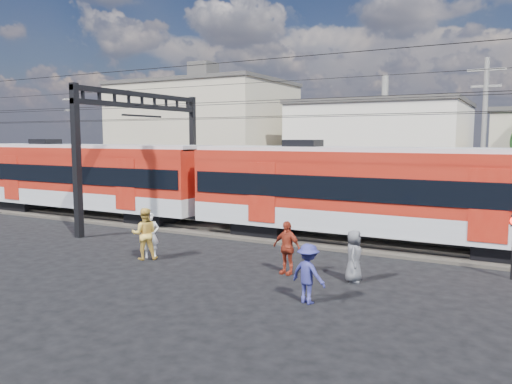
% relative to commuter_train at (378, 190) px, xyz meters
% --- Properties ---
extents(ground, '(120.00, 120.00, 0.00)m').
position_rel_commuter_train_xyz_m(ground, '(-2.59, -8.00, -2.40)').
color(ground, black).
rests_on(ground, ground).
extents(track_bed, '(70.00, 3.40, 0.12)m').
position_rel_commuter_train_xyz_m(track_bed, '(-2.59, 0.00, -2.34)').
color(track_bed, '#2D2823').
rests_on(track_bed, ground).
extents(rail_near, '(70.00, 0.12, 0.12)m').
position_rel_commuter_train_xyz_m(rail_near, '(-2.59, -0.75, -2.22)').
color(rail_near, '#59544C').
rests_on(rail_near, track_bed).
extents(rail_far, '(70.00, 0.12, 0.12)m').
position_rel_commuter_train_xyz_m(rail_far, '(-2.59, 0.75, -2.22)').
color(rail_far, '#59544C').
rests_on(rail_far, track_bed).
extents(commuter_train, '(50.30, 3.08, 4.17)m').
position_rel_commuter_train_xyz_m(commuter_train, '(0.00, 0.00, 0.00)').
color(commuter_train, black).
rests_on(commuter_train, ground).
extents(catenary, '(70.00, 9.30, 7.52)m').
position_rel_commuter_train_xyz_m(catenary, '(-11.24, -0.00, 2.73)').
color(catenary, black).
rests_on(catenary, ground).
extents(building_west, '(14.28, 10.20, 9.30)m').
position_rel_commuter_train_xyz_m(building_west, '(-19.59, 16.00, 2.25)').
color(building_west, tan).
rests_on(building_west, ground).
extents(building_midwest, '(12.24, 12.24, 7.30)m').
position_rel_commuter_train_xyz_m(building_midwest, '(-4.59, 19.00, 1.25)').
color(building_midwest, beige).
rests_on(building_midwest, ground).
extents(utility_pole_mid, '(1.80, 0.24, 8.50)m').
position_rel_commuter_train_xyz_m(utility_pole_mid, '(3.41, 7.00, 2.13)').
color(utility_pole_mid, slate).
rests_on(utility_pole_mid, ground).
extents(utility_pole_west, '(1.80, 0.24, 8.00)m').
position_rel_commuter_train_xyz_m(utility_pole_west, '(-24.59, 6.00, 1.88)').
color(utility_pole_west, slate).
rests_on(utility_pole_west, ground).
extents(pedestrian_a, '(0.72, 0.75, 1.73)m').
position_rel_commuter_train_xyz_m(pedestrian_a, '(-7.15, -5.93, -1.54)').
color(pedestrian_a, white).
rests_on(pedestrian_a, ground).
extents(pedestrian_b, '(1.21, 1.17, 1.96)m').
position_rel_commuter_train_xyz_m(pedestrian_b, '(-7.14, -6.29, -1.42)').
color(pedestrian_b, gold).
rests_on(pedestrian_b, ground).
extents(pedestrian_c, '(1.21, 0.89, 1.67)m').
position_rel_commuter_train_xyz_m(pedestrian_c, '(0.18, -8.01, -1.57)').
color(pedestrian_c, navy).
rests_on(pedestrian_c, ground).
extents(pedestrian_d, '(1.11, 0.61, 1.80)m').
position_rel_commuter_train_xyz_m(pedestrian_d, '(-1.60, -5.59, -1.50)').
color(pedestrian_d, maroon).
rests_on(pedestrian_d, ground).
extents(pedestrian_e, '(0.66, 0.89, 1.67)m').
position_rel_commuter_train_xyz_m(pedestrian_e, '(0.67, -5.42, -1.57)').
color(pedestrian_e, '#505055').
rests_on(pedestrian_e, ground).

